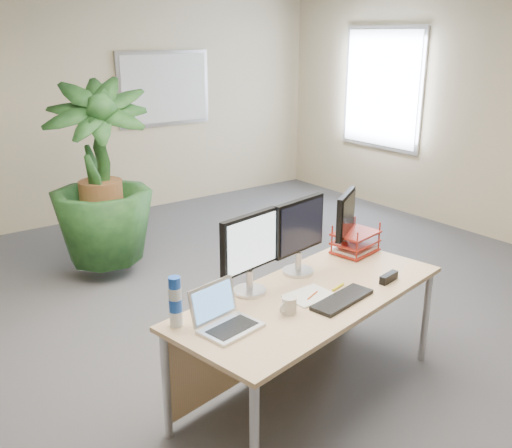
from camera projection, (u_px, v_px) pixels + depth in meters
floor at (285, 356)px, 4.14m from camera, size 8.00×8.00×0.00m
back_wall at (74, 111)px, 6.76m from camera, size 7.00×0.04×2.70m
whiteboard at (164, 89)px, 7.35m from camera, size 1.30×0.04×0.95m
window at (382, 89)px, 7.36m from camera, size 0.04×1.30×1.55m
desk at (298, 311)px, 3.60m from camera, size 1.97×1.11×0.71m
floor_plant at (102, 200)px, 5.33m from camera, size 1.12×1.12×1.50m
monitor_left at (250, 249)px, 3.41m from camera, size 0.45×0.21×0.50m
monitor_right at (299, 231)px, 3.70m from camera, size 0.46×0.21×0.51m
monitor_dark at (346, 219)px, 4.06m from camera, size 0.36×0.24×0.45m
laptop at (223, 317)px, 3.08m from camera, size 0.36×0.33×0.23m
keyboard at (342, 300)px, 3.38m from camera, size 0.47×0.23×0.02m
coffee_mug at (289, 305)px, 3.23m from camera, size 0.13×0.09×0.10m
spiral_notebook at (309, 296)px, 3.44m from camera, size 0.28×0.22×0.01m
orange_pen at (313, 295)px, 3.43m from camera, size 0.12×0.06×0.01m
yellow_highlighter at (338, 287)px, 3.56m from camera, size 0.12×0.05×0.02m
water_bottle at (175, 303)px, 3.07m from camera, size 0.07×0.07×0.29m
letter_tray at (355, 244)px, 4.12m from camera, size 0.36×0.30×0.15m
stapler at (389, 278)px, 3.65m from camera, size 0.17×0.07×0.05m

